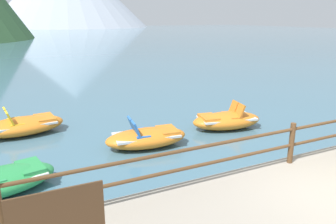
{
  "coord_description": "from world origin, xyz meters",
  "views": [
    {
      "loc": [
        -5.58,
        -3.5,
        3.61
      ],
      "look_at": [
        -1.43,
        5.0,
        0.9
      ],
      "focal_mm": 35.32,
      "sensor_mm": 36.0,
      "label": 1
    }
  ],
  "objects": [
    {
      "name": "ground_plane",
      "position": [
        0.0,
        40.0,
        0.0
      ],
      "size": [
        200.0,
        200.0,
        0.0
      ],
      "primitive_type": "plane",
      "color": "#477084"
    },
    {
      "name": "dock_railing",
      "position": [
        0.0,
        1.55,
        0.99
      ],
      "size": [
        23.92,
        0.12,
        0.95
      ],
      "color": "brown",
      "rests_on": "promenade_dock"
    },
    {
      "name": "sign_board",
      "position": [
        -5.24,
        0.35,
        1.13
      ],
      "size": [
        1.18,
        0.08,
        1.19
      ],
      "color": "beige",
      "rests_on": "promenade_dock"
    },
    {
      "name": "pedal_boat_0",
      "position": [
        -5.97,
        3.78,
        0.27
      ],
      "size": [
        2.4,
        1.6,
        0.85
      ],
      "color": "green",
      "rests_on": "ground"
    },
    {
      "name": "pedal_boat_1",
      "position": [
        0.82,
        5.14,
        0.3
      ],
      "size": [
        2.53,
        1.53,
        0.88
      ],
      "color": "orange",
      "rests_on": "ground"
    },
    {
      "name": "pedal_boat_2",
      "position": [
        -2.2,
        4.82,
        0.28
      ],
      "size": [
        2.48,
        1.38,
        0.87
      ],
      "color": "orange",
      "rests_on": "ground"
    },
    {
      "name": "pedal_boat_3",
      "position": [
        -5.35,
        7.56,
        0.29
      ],
      "size": [
        2.66,
        1.58,
        0.87
      ],
      "color": "orange",
      "rests_on": "ground"
    }
  ]
}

